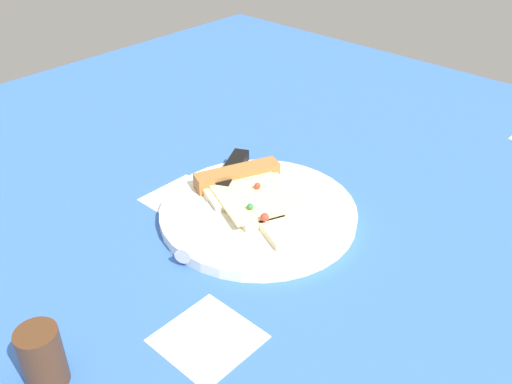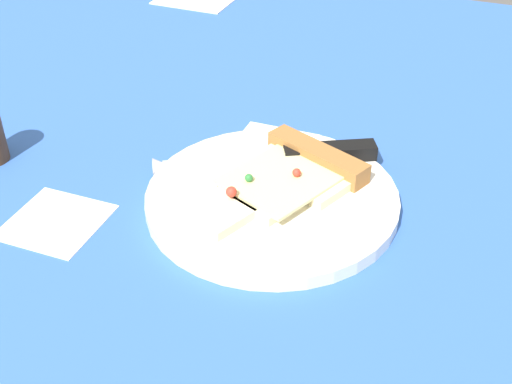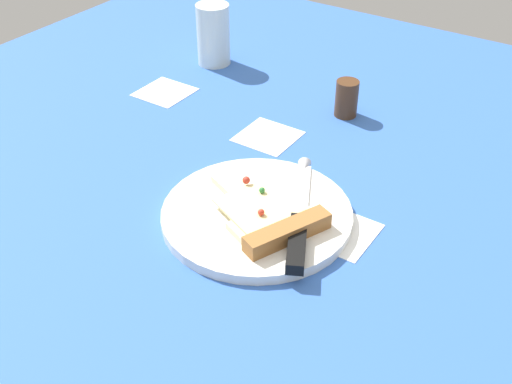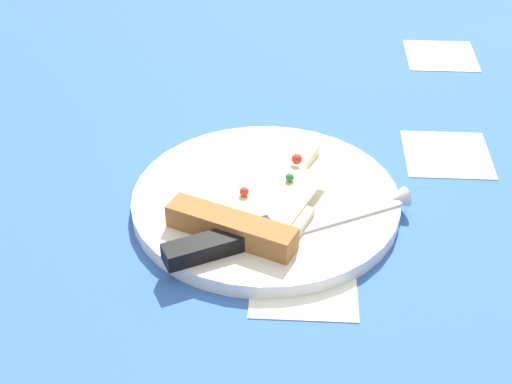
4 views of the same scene
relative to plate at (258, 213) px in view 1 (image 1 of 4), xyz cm
name	(u,v)px [view 1 (image 1 of 4)]	position (x,y,z in cm)	size (l,w,h in cm)	color
ground_plane	(255,259)	(5.16, 4.20, -2.22)	(145.93, 145.93, 3.00)	#3360B7
plate	(258,213)	(0.00, 0.00, 0.00)	(25.57, 25.57, 1.45)	white
pizza_slice	(250,193)	(-1.02, -2.41, 1.50)	(14.59, 19.07, 2.38)	beige
knife	(222,188)	(0.47, -6.23, 1.33)	(22.31, 12.84, 2.45)	silver
pepper_shaker	(42,357)	(32.22, 3.29, 2.42)	(3.84, 3.84, 6.30)	#4C2D19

